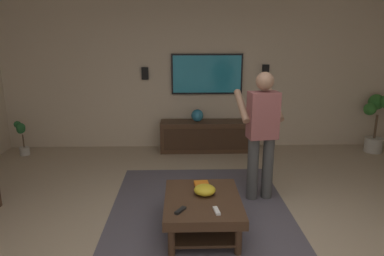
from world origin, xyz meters
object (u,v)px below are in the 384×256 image
Objects in this scene: potted_plant_short at (21,135)px; wall_speaker_left at (266,71)px; book at (202,185)px; vase_round at (197,115)px; remote_white at (217,211)px; media_console at (207,136)px; remote_black at (180,210)px; wall_speaker_right at (145,73)px; potted_plant_tall at (377,118)px; person_standing at (262,129)px; bowl at (205,190)px; coffee_table at (203,207)px; tv at (207,74)px.

potted_plant_short is 2.84× the size of wall_speaker_left.
book is 1.00× the size of vase_round.
potted_plant_short is 4.27m from remote_white.
media_console is 1.60m from wall_speaker_left.
wall_speaker_right is (3.33, 0.64, 0.98)m from remote_black.
potted_plant_tall is 4.88× the size of vase_round.
person_standing is (-1.98, -0.53, 0.66)m from media_console.
book is (0.59, 0.11, 0.01)m from remote_white.
media_console is 7.27× the size of bowl.
remote_black is 0.68× the size of wall_speaker_left.
bowl is at bearing -4.67° from media_console.
book is (0.28, -0.01, 0.12)m from coffee_table.
media_console is 2.72× the size of potted_plant_short.
media_console is 1.13m from tv.
media_console is 11.33× the size of remote_white.
tv reaches higher than potted_plant_short.
coffee_table is at bearing -7.03° from book.
wall_speaker_left reaches higher than media_console.
potted_plant_tall is at bearing -55.89° from remote_white.
wall_speaker_right is at bearing -137.04° from remote_black.
wall_speaker_left reaches higher than remote_black.
tv is 0.78m from vase_round.
person_standing is at bearing 169.30° from remote_black.
remote_black is at bearing 154.97° from wall_speaker_left.
tv reaches higher than wall_speaker_right.
media_console is at bearing -5.08° from coffee_table.
remote_black is at bearing 174.45° from vase_round.
coffee_table is 6.67× the size of remote_white.
wall_speaker_left is (0.44, -4.34, 1.05)m from potted_plant_short.
remote_white is at bearing -158.88° from coffee_table.
tv is 8.62× the size of remote_black.
bowl is 0.40m from remote_white.
remote_white is at bearing -179.05° from vase_round.
wall_speaker_left is (0.25, -1.07, 1.16)m from media_console.
potted_plant_tall is (2.63, -3.28, 0.34)m from coffee_table.
potted_plant_tall is at bearing -51.94° from bowl.
vase_round is at bearing 86.94° from potted_plant_tall.
vase_round is at bearing -93.22° from media_console.
tv is at bearing -4.68° from coffee_table.
potted_plant_tall is 3.21m from vase_round.
potted_plant_tall reaches higher than coffee_table.
person_standing is 7.01× the size of bowl.
wall_speaker_right is at bearing -78.27° from potted_plant_short.
tv is 3.09m from bowl.
person_standing is at bearing 166.39° from wall_speaker_left.
potted_plant_tall is 7.15× the size of remote_black.
coffee_table is 3.35m from wall_speaker_right.
bowl reaches higher than remote_black.
potted_plant_tall is 4.13m from bowl.
coffee_table is 0.35m from remote_white.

